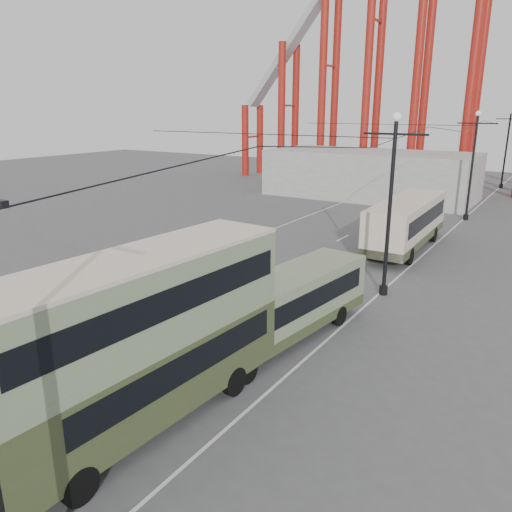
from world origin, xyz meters
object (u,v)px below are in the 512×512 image
Objects in this scene: double_decker_bus at (142,333)px; single_decker_green at (281,306)px; single_decker_cream at (407,222)px; pedestrian at (141,364)px.

single_decker_green is (0.65, 7.17, -1.46)m from double_decker_bus.
single_decker_cream is (0.07, 17.33, 0.34)m from single_decker_green.
double_decker_bus is at bearing -88.38° from single_decker_green.
single_decker_cream is 23.27m from pedestrian.
double_decker_bus is 24.54m from single_decker_cream.
single_decker_green is 0.92× the size of single_decker_cream.
double_decker_bus is 1.00× the size of single_decker_green.
double_decker_bus is 0.92× the size of single_decker_cream.
double_decker_bus is at bearing -93.03° from single_decker_cream.
single_decker_green is 17.34m from single_decker_cream.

